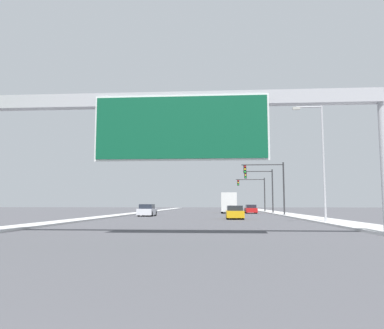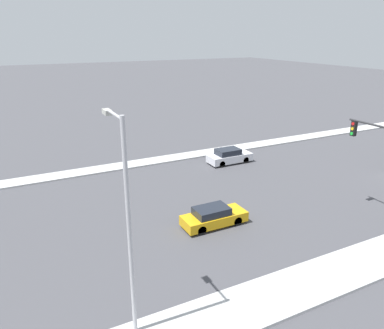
% 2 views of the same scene
% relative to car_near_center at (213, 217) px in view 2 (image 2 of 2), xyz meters
% --- Properties ---
extents(median_strip_left, '(2.00, 120.00, 0.15)m').
position_rel_car_near_center_xyz_m(median_strip_left, '(-14.25, 22.20, -0.57)').
color(median_strip_left, '#BABABA').
rests_on(median_strip_left, ground).
extents(car_near_center, '(1.72, 4.44, 1.36)m').
position_rel_car_near_center_xyz_m(car_near_center, '(0.00, 0.00, 0.00)').
color(car_near_center, gold).
rests_on(car_near_center, ground).
extents(car_near_left, '(1.81, 4.46, 1.48)m').
position_rel_car_near_center_xyz_m(car_near_left, '(-10.50, 7.91, 0.05)').
color(car_near_left, silver).
rests_on(car_near_left, ground).
extents(street_lamp_right, '(2.43, 0.28, 9.60)m').
position_rel_car_near_center_xyz_m(street_lamp_right, '(6.59, -7.87, 4.93)').
color(street_lamp_right, '#B2B2B7').
rests_on(street_lamp_right, ground).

